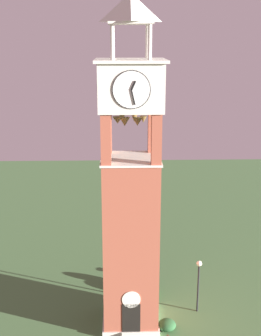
% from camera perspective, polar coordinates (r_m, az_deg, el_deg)
% --- Properties ---
extents(ground, '(80.00, 80.00, 0.00)m').
position_cam_1_polar(ground, '(30.78, 0.00, -18.61)').
color(ground, '#476B3D').
extents(clock_tower, '(3.90, 3.90, 20.04)m').
position_cam_1_polar(clock_tower, '(26.96, -0.00, -4.02)').
color(clock_tower, '#9E4C38').
rests_on(clock_tower, ground).
extents(lamp_post, '(0.36, 0.36, 3.68)m').
position_cam_1_polar(lamp_post, '(30.62, 8.57, -13.35)').
color(lamp_post, black).
rests_on(lamp_post, ground).
extents(trash_bin, '(0.52, 0.52, 0.80)m').
position_cam_1_polar(trash_bin, '(35.17, 2.01, -13.08)').
color(trash_bin, '#2D2D33').
rests_on(trash_bin, ground).
extents(shrub_near_entry, '(0.83, 0.83, 0.91)m').
position_cam_1_polar(shrub_near_entry, '(34.49, -1.86, -13.60)').
color(shrub_near_entry, '#234C28').
rests_on(shrub_near_entry, ground).
extents(shrub_left_of_tower, '(1.11, 1.11, 0.67)m').
position_cam_1_polar(shrub_left_of_tower, '(29.88, 4.62, -19.09)').
color(shrub_left_of_tower, '#234C28').
rests_on(shrub_left_of_tower, ground).
extents(shrub_behind_bench, '(1.27, 1.27, 1.02)m').
position_cam_1_polar(shrub_behind_bench, '(33.15, 2.29, -14.81)').
color(shrub_behind_bench, '#234C28').
rests_on(shrub_behind_bench, ground).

